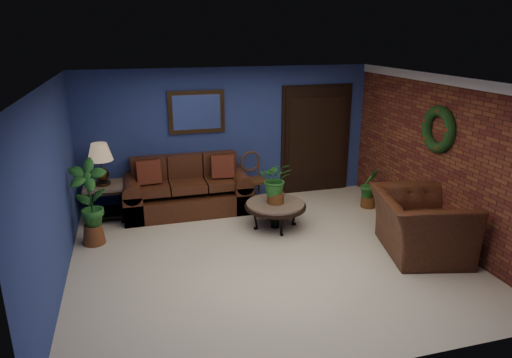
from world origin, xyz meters
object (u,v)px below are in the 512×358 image
object	(u,v)px
coffee_table	(275,206)
armchair	(420,224)
end_table	(104,193)
table_lamp	(100,159)
side_chair	(253,175)
sofa	(187,193)

from	to	relation	value
coffee_table	armchair	size ratio (longest dim) A/B	0.74
end_table	armchair	size ratio (longest dim) A/B	0.50
table_lamp	armchair	size ratio (longest dim) A/B	0.51
table_lamp	side_chair	size ratio (longest dim) A/B	0.71
side_chair	armchair	bearing A→B (deg)	-63.96
coffee_table	armchair	distance (m)	2.25
sofa	end_table	world-z (taller)	sofa
sofa	armchair	xyz separation A→B (m)	(3.04, -2.59, 0.12)
table_lamp	armchair	xyz separation A→B (m)	(4.45, -2.55, -0.63)
armchair	sofa	bearing A→B (deg)	63.28
side_chair	armchair	world-z (taller)	side_chair
sofa	end_table	xyz separation A→B (m)	(-1.41, -0.03, 0.15)
sofa	side_chair	xyz separation A→B (m)	(1.24, 0.04, 0.23)
coffee_table	armchair	bearing A→B (deg)	-39.30
sofa	side_chair	size ratio (longest dim) A/B	2.27
table_lamp	end_table	bearing A→B (deg)	135.00
end_table	table_lamp	bearing A→B (deg)	-45.00
sofa	table_lamp	world-z (taller)	table_lamp
end_table	side_chair	bearing A→B (deg)	1.55
end_table	table_lamp	distance (m)	0.60
coffee_table	side_chair	world-z (taller)	side_chair
sofa	armchair	distance (m)	3.99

